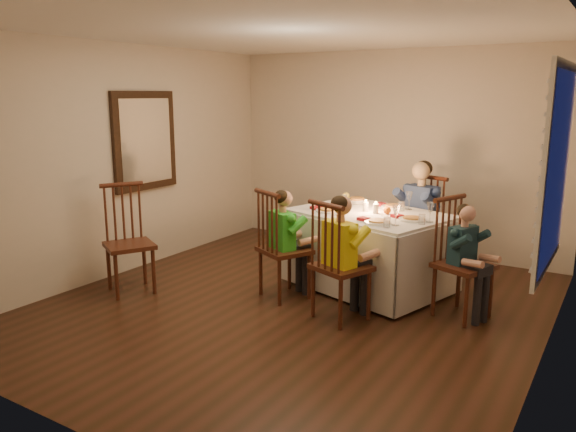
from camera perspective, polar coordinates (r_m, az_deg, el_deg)
The scene contains 26 objects.
ground at distance 5.59m, azimuth 0.47°, elevation -9.12°, with size 5.00×5.00×0.00m, color black.
wall_left at distance 6.69m, azimuth -16.28°, elevation 5.46°, with size 0.02×5.00×2.60m, color beige.
wall_right at distance 4.53m, azimuth 25.63°, elevation 1.69°, with size 0.02×5.00×2.60m, color beige.
wall_back at distance 7.49m, azimuth 10.54°, elevation 6.41°, with size 4.50×0.02×2.60m, color beige.
ceiling at distance 5.23m, azimuth 0.52°, elevation 18.44°, with size 5.00×5.00×0.00m, color white.
dining_table at distance 6.00m, azimuth 8.28°, elevation -1.84°, with size 1.83×1.53×0.79m.
chair_adult at distance 6.77m, azimuth 12.88°, elevation -5.55°, with size 0.46×0.44×1.12m, color #3B1A10, non-canonical shape.
chair_near_left at distance 5.83m, azimuth -0.34°, elevation -8.18°, with size 0.46×0.44×1.12m, color #3B1A10, non-canonical shape.
chair_near_right at distance 5.32m, azimuth 5.33°, elevation -10.30°, with size 0.46×0.44×1.12m, color #3B1A10, non-canonical shape.
chair_end at distance 5.58m, azimuth 17.11°, elevation -9.72°, with size 0.46×0.44×1.12m, color #3B1A10, non-canonical shape.
chair_extra at distance 6.20m, azimuth -15.53°, elevation -7.38°, with size 0.47×0.45×1.14m, color #3B1A10, non-canonical shape.
adult at distance 6.77m, azimuth 12.88°, elevation -5.55°, with size 0.49×0.45×1.30m, color navy, non-canonical shape.
child_green at distance 5.83m, azimuth -0.34°, elevation -8.18°, with size 0.38×0.35×1.11m, color green, non-canonical shape.
child_yellow at distance 5.32m, azimuth 5.33°, elevation -10.30°, with size 0.41×0.37×1.16m, color yellow, non-canonical shape.
child_teal at distance 5.58m, azimuth 17.11°, elevation -9.72°, with size 0.35×0.32×1.07m, color #173139, non-canonical shape.
setting_adult at distance 6.22m, azimuth 10.63°, elevation 0.91°, with size 0.26×0.26×0.02m, color white.
setting_green at distance 5.93m, azimuth 4.08°, elevation 0.53°, with size 0.26×0.26×0.02m, color white.
setting_yellow at distance 5.45m, azimuth 9.12°, elevation -0.64°, with size 0.26×0.26×0.02m, color white.
setting_teal at distance 5.65m, azimuth 12.48°, elevation -0.33°, with size 0.26×0.26×0.02m, color white.
candle_left at distance 5.98m, azimuth 7.89°, elevation 0.93°, with size 0.06×0.06×0.10m, color white.
candle_right at distance 5.90m, azimuth 8.90°, elevation 0.74°, with size 0.06×0.06×0.10m, color white.
squash at distance 6.60m, azimuth 5.90°, elevation 2.00°, with size 0.09×0.09×0.09m, color yellow.
orange_fruit at distance 5.88m, azimuth 10.04°, elevation 0.56°, with size 0.08×0.08×0.08m, color orange.
serving_bowl at distance 6.40m, azimuth 7.00°, elevation 1.48°, with size 0.21×0.21×0.05m, color white.
wall_mirror at distance 6.85m, azimuth -14.33°, elevation 7.40°, with size 0.06×0.95×1.15m.
window_blinds at distance 4.60m, azimuth 25.46°, elevation 4.38°, with size 0.07×1.34×1.54m.
Camera 1 is at (2.70, -4.45, 2.04)m, focal length 35.00 mm.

